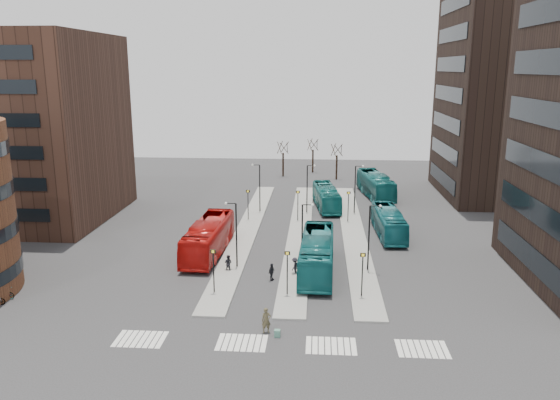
# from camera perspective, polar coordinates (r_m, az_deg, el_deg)

# --- Properties ---
(ground) EXTENTS (160.00, 160.00, 0.00)m
(ground) POSITION_cam_1_polar(r_m,az_deg,el_deg) (34.57, -3.24, -17.85)
(ground) COLOR #2B2B2D
(ground) RESTS_ON ground
(island_left) EXTENTS (2.50, 45.00, 0.15)m
(island_left) POSITION_cam_1_polar(r_m,az_deg,el_deg) (62.38, -3.43, -3.10)
(island_left) COLOR gray
(island_left) RESTS_ON ground
(island_mid) EXTENTS (2.50, 45.00, 0.15)m
(island_mid) POSITION_cam_1_polar(r_m,az_deg,el_deg) (61.91, 2.09, -3.22)
(island_mid) COLOR gray
(island_mid) RESTS_ON ground
(island_right) EXTENTS (2.50, 45.00, 0.15)m
(island_right) POSITION_cam_1_polar(r_m,az_deg,el_deg) (62.01, 7.65, -3.30)
(island_right) COLOR gray
(island_right) RESTS_ON ground
(suitcase) EXTENTS (0.43, 0.35, 0.52)m
(suitcase) POSITION_cam_1_polar(r_m,az_deg,el_deg) (38.65, -0.28, -13.76)
(suitcase) COLOR #1B4199
(suitcase) RESTS_ON ground
(red_bus) EXTENTS (3.32, 12.33, 3.41)m
(red_bus) POSITION_cam_1_polar(r_m,az_deg,el_deg) (54.54, -7.47, -3.89)
(red_bus) COLOR #B6110E
(red_bus) RESTS_ON ground
(teal_bus_a) EXTENTS (3.22, 12.30, 3.40)m
(teal_bus_a) POSITION_cam_1_polar(r_m,az_deg,el_deg) (49.58, 3.89, -5.62)
(teal_bus_a) COLOR #136063
(teal_bus_a) RESTS_ON ground
(teal_bus_b) EXTENTS (3.82, 10.83, 2.95)m
(teal_bus_b) POSITION_cam_1_polar(r_m,az_deg,el_deg) (71.94, 4.86, 0.30)
(teal_bus_b) COLOR #146867
(teal_bus_b) RESTS_ON ground
(teal_bus_c) EXTENTS (2.94, 10.70, 2.95)m
(teal_bus_c) POSITION_cam_1_polar(r_m,az_deg,el_deg) (61.24, 11.27, -2.30)
(teal_bus_c) COLOR #16666E
(teal_bus_c) RESTS_ON ground
(teal_bus_d) EXTENTS (4.70, 12.42, 3.38)m
(teal_bus_d) POSITION_cam_1_polar(r_m,az_deg,el_deg) (79.26, 9.95, 1.55)
(teal_bus_d) COLOR #136061
(teal_bus_d) RESTS_ON ground
(traveller) EXTENTS (0.76, 0.60, 1.83)m
(traveller) POSITION_cam_1_polar(r_m,az_deg,el_deg) (38.92, -1.45, -12.47)
(traveller) COLOR #48412B
(traveller) RESTS_ON ground
(commuter_a) EXTENTS (0.90, 0.79, 1.54)m
(commuter_a) POSITION_cam_1_polar(r_m,az_deg,el_deg) (50.11, -5.43, -6.57)
(commuter_a) COLOR black
(commuter_a) RESTS_ON ground
(commuter_b) EXTENTS (0.72, 0.97, 1.54)m
(commuter_b) POSITION_cam_1_polar(r_m,az_deg,el_deg) (47.84, -0.88, -7.51)
(commuter_b) COLOR black
(commuter_b) RESTS_ON ground
(commuter_c) EXTENTS (0.87, 1.15, 1.57)m
(commuter_c) POSITION_cam_1_polar(r_m,az_deg,el_deg) (49.13, 1.54, -6.91)
(commuter_c) COLOR black
(commuter_c) RESTS_ON ground
(bicycle_far) EXTENTS (1.84, 0.96, 0.92)m
(bicycle_far) POSITION_cam_1_polar(r_m,az_deg,el_deg) (49.59, -26.81, -8.66)
(bicycle_far) COLOR gray
(bicycle_far) RESTS_ON ground
(crosswalk_stripes) EXTENTS (22.35, 2.40, 0.01)m
(crosswalk_stripes) POSITION_cam_1_polar(r_m,az_deg,el_deg) (37.86, 0.26, -14.81)
(crosswalk_stripes) COLOR silver
(crosswalk_stripes) RESTS_ON ground
(office_block) EXTENTS (25.00, 20.12, 22.00)m
(office_block) POSITION_cam_1_polar(r_m,az_deg,el_deg) (74.03, -27.00, 6.73)
(office_block) COLOR #41281E
(office_block) RESTS_ON ground
(tower_far) EXTENTS (20.12, 20.00, 30.00)m
(tower_far) POSITION_cam_1_polar(r_m,az_deg,el_deg) (84.08, 23.95, 10.45)
(tower_far) COLOR black
(tower_far) RESTS_ON ground
(sign_poles) EXTENTS (12.45, 22.12, 3.65)m
(sign_poles) POSITION_cam_1_polar(r_m,az_deg,el_deg) (54.55, 1.43, -3.00)
(sign_poles) COLOR black
(sign_poles) RESTS_ON ground
(lamp_posts) EXTENTS (14.04, 20.24, 6.12)m
(lamp_posts) POSITION_cam_1_polar(r_m,az_deg,el_deg) (59.02, 2.67, -0.54)
(lamp_posts) COLOR black
(lamp_posts) RESTS_ON ground
(bare_trees) EXTENTS (10.97, 8.14, 5.90)m
(bare_trees) POSITION_cam_1_polar(r_m,az_deg,el_deg) (93.15, 3.22, 4.19)
(bare_trees) COLOR black
(bare_trees) RESTS_ON ground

